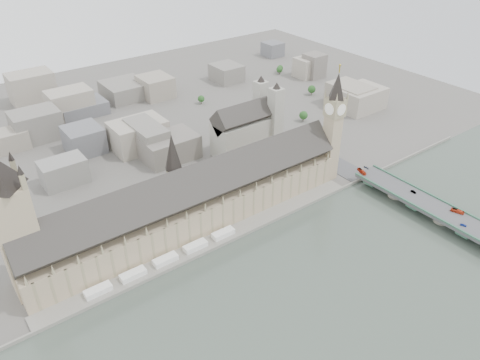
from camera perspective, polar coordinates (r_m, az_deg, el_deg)
ground at (r=362.13m, az=-3.99°, el=-7.04°), size 900.00×900.00×0.00m
embankment_wall at (r=351.40m, az=-2.65°, el=-8.10°), size 600.00×1.50×3.00m
river_terrace at (r=356.57m, az=-3.33°, el=-7.53°), size 270.00×15.00×2.00m
terrace_tents at (r=340.33m, az=-9.08°, el=-9.58°), size 118.00×7.00×4.00m
palace_of_westminster at (r=362.18m, az=-5.84°, el=-2.66°), size 265.00×40.73×55.44m
elizabeth_tower at (r=414.41m, az=11.35°, el=7.19°), size 17.00×17.00×107.50m
victoria_tower at (r=318.03m, az=-25.89°, el=-4.52°), size 30.00×30.00×100.00m
central_tower at (r=344.18m, az=-8.12°, el=2.10°), size 13.00×13.00×48.00m
westminster_bridge at (r=410.47m, az=22.56°, el=-3.64°), size 25.00×325.00×10.25m
westminster_abbey at (r=469.07m, az=0.89°, el=6.40°), size 68.00×36.00×64.00m
city_skyline_inland at (r=548.22m, az=-18.39°, el=7.94°), size 720.00×360.00×38.00m
park_trees at (r=396.67m, az=-10.01°, el=-2.27°), size 110.00×30.00×15.00m
red_bus_north at (r=434.04m, az=14.62°, el=1.02°), size 5.15×11.04×3.00m
red_bus_south at (r=407.05m, az=24.97°, el=-3.46°), size 5.50×10.26×2.80m
car_blue at (r=394.14m, az=25.58°, el=-4.96°), size 3.63×4.99×1.58m
car_silver at (r=419.37m, az=20.38°, el=-1.35°), size 1.71×4.83×1.59m
car_approach at (r=442.76m, az=15.14°, el=1.47°), size 3.10×5.25×1.43m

